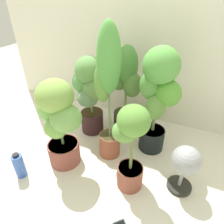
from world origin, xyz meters
name	(u,v)px	position (x,y,z in m)	size (l,w,h in m)	color
ground_plane	(100,163)	(0.00, 0.00, 0.00)	(8.00, 8.00, 0.00)	silver
mylar_back_wall	(139,22)	(0.00, 0.86, 1.00)	(3.20, 0.01, 2.00)	silver
potted_plant_back_right	(158,93)	(0.34, 0.37, 0.57)	(0.40, 0.38, 0.93)	black
potted_plant_front_right	(130,143)	(0.28, -0.09, 0.40)	(0.31, 0.30, 0.69)	brown
potted_plant_front_left	(59,120)	(-0.29, -0.09, 0.43)	(0.44, 0.35, 0.75)	brown
potted_plant_center	(108,90)	(0.01, 0.15, 0.62)	(0.25, 0.24, 1.11)	#954D35
potted_plant_back_left	(90,90)	(-0.28, 0.39, 0.47)	(0.46, 0.38, 0.78)	#341D20
potted_plant_back_center	(126,88)	(0.01, 0.55, 0.47)	(0.36, 0.26, 0.87)	#33291F
floor_fan	(185,163)	(0.64, 0.03, 0.25)	(0.23, 0.23, 0.38)	#282823
nutrient_bottle	(19,165)	(-0.52, -0.36, 0.11)	(0.08, 0.08, 0.22)	#3A63C2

